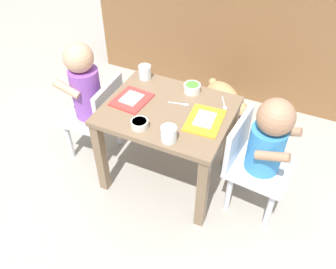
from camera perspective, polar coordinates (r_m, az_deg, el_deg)
ground_plane at (r=1.95m, az=-0.00°, el=-6.48°), size 7.00×7.00×0.00m
kitchen_cabinet_back at (r=2.49m, az=10.53°, el=17.29°), size 1.85×0.33×0.90m
dining_table at (r=1.69m, az=-0.00°, el=1.87°), size 0.59×0.48×0.46m
seated_child_left at (r=1.87m, az=-12.80°, el=6.85°), size 0.29×0.29×0.68m
seated_child_right at (r=1.59m, az=15.29°, el=-1.41°), size 0.30×0.30×0.64m
dog at (r=2.14m, az=9.06°, el=5.16°), size 0.35×0.35×0.30m
food_tray_left at (r=1.70m, az=-5.87°, el=5.67°), size 0.17×0.19×0.02m
food_tray_right at (r=1.57m, az=5.93°, el=2.32°), size 0.16×0.21×0.02m
water_cup_left at (r=1.46m, az=0.12°, el=-0.03°), size 0.07×0.07×0.07m
water_cup_right at (r=1.84m, az=-3.75°, el=9.88°), size 0.06×0.06×0.07m
cereal_bowl_right_side at (r=1.74m, az=3.90°, el=7.51°), size 0.08×0.08×0.04m
veggie_bowl_near at (r=1.53m, az=-4.61°, el=1.75°), size 0.08×0.08×0.03m
spoon_by_left_tray at (r=1.68m, az=9.04°, el=4.79°), size 0.06×0.09×0.01m
spoon_by_right_tray at (r=1.67m, az=2.05°, el=4.95°), size 0.10×0.04×0.01m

